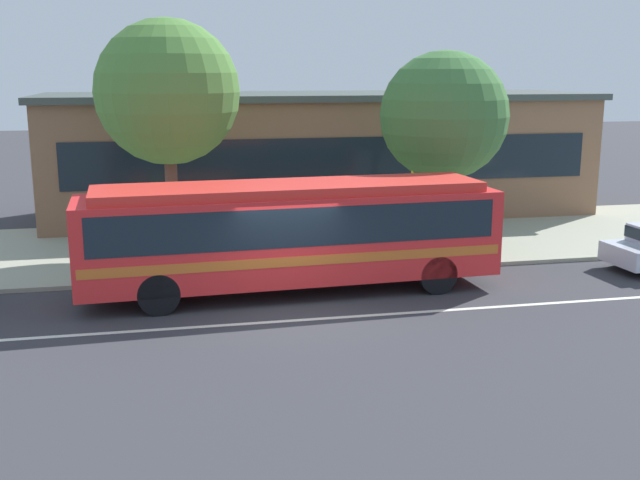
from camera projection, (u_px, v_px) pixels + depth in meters
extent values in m
plane|color=#35353B|center=(290.00, 310.00, 18.27)|extent=(120.00, 120.00, 0.00)
cube|color=#9FA08B|center=(255.00, 245.00, 24.81)|extent=(60.00, 8.00, 0.12)
cube|color=silver|center=(296.00, 320.00, 17.51)|extent=(56.00, 0.16, 0.01)
cube|color=red|center=(291.00, 235.00, 19.44)|extent=(10.72, 2.89, 2.17)
cube|color=red|center=(290.00, 188.00, 19.17)|extent=(9.86, 2.56, 0.24)
cube|color=#19232D|center=(290.00, 218.00, 19.34)|extent=(10.08, 2.88, 0.96)
cube|color=orange|center=(291.00, 250.00, 19.52)|extent=(10.51, 2.90, 0.24)
cube|color=#19232D|center=(480.00, 209.00, 20.62)|extent=(0.21, 2.14, 1.04)
cylinder|color=black|center=(407.00, 255.00, 21.55)|extent=(1.01, 0.32, 1.00)
cylinder|color=black|center=(437.00, 275.00, 19.52)|extent=(1.01, 0.32, 1.00)
cylinder|color=black|center=(155.00, 271.00, 19.85)|extent=(1.01, 0.32, 1.00)
cylinder|color=black|center=(159.00, 294.00, 17.82)|extent=(1.01, 0.32, 1.00)
cylinder|color=black|center=(623.00, 255.00, 22.33)|extent=(0.65, 0.25, 0.64)
cylinder|color=#28254E|center=(159.00, 260.00, 20.93)|extent=(0.14, 0.14, 0.82)
cylinder|color=#28254E|center=(154.00, 260.00, 20.96)|extent=(0.14, 0.14, 0.82)
cylinder|color=green|center=(155.00, 234.00, 20.79)|extent=(0.44, 0.44, 0.62)
sphere|color=tan|center=(154.00, 219.00, 20.70)|extent=(0.21, 0.21, 0.21)
cylinder|color=gray|center=(411.00, 219.00, 22.02)|extent=(0.08, 0.08, 2.59)
cube|color=yellow|center=(412.00, 181.00, 21.78)|extent=(0.14, 0.44, 0.56)
cylinder|color=brown|center=(172.00, 199.00, 23.00)|extent=(0.37, 0.37, 3.39)
sphere|color=#51843A|center=(168.00, 92.00, 22.31)|extent=(4.26, 4.26, 4.26)
cylinder|color=brown|center=(441.00, 204.00, 24.13)|extent=(0.34, 0.34, 2.73)
sphere|color=#42763B|center=(444.00, 116.00, 23.53)|extent=(3.98, 3.98, 3.98)
cube|color=#856046|center=(320.00, 157.00, 30.02)|extent=(20.67, 6.09, 4.52)
cube|color=#19232D|center=(338.00, 161.00, 27.05)|extent=(19.01, 0.04, 1.63)
cube|color=#414A48|center=(320.00, 96.00, 29.50)|extent=(21.07, 6.49, 0.24)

